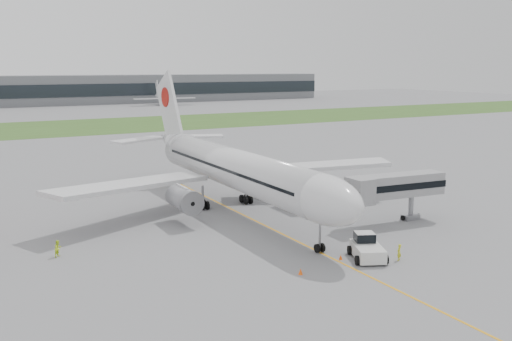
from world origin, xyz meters
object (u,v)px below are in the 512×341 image
airliner (232,167)px  ground_crew_near (399,252)px  pushback_tug (367,248)px  jet_bridge (392,187)px

airliner → ground_crew_near: size_ratio=32.90×
pushback_tug → jet_bridge: (10.51, 8.39, 3.40)m
airliner → pushback_tug: size_ratio=10.40×
airliner → jet_bridge: (13.50, -15.15, -1.19)m
pushback_tug → jet_bridge: jet_bridge is taller
airliner → pushback_tug: (2.99, -23.53, -4.59)m
airliner → pushback_tug: bearing=-82.8°
jet_bridge → ground_crew_near: (-8.22, -10.42, -3.66)m
jet_bridge → airliner: bearing=137.2°
airliner → ground_crew_near: bearing=-78.3°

